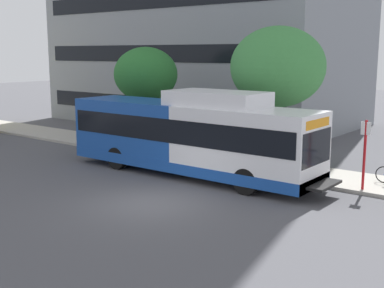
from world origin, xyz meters
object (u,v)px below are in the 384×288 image
Objects in this scene: bus_stop_sign_pole at (365,150)px; street_tree_near_stop at (278,67)px; transit_bus at (190,136)px; street_tree_mid_block at (146,75)px.

bus_stop_sign_pole is 0.42× the size of street_tree_near_stop.
transit_bus is 7.04m from bus_stop_sign_pole.
street_tree_mid_block is (2.13, 12.96, 2.33)m from bus_stop_sign_pole.
street_tree_mid_block is at bearing 90.58° from street_tree_near_stop.
street_tree_near_stop is 1.16× the size of street_tree_mid_block.
street_tree_near_stop is (3.97, -1.92, 2.82)m from transit_bus.
street_tree_near_stop is 8.08m from street_tree_mid_block.
street_tree_near_stop reaches higher than street_tree_mid_block.
transit_bus is at bearing -122.33° from street_tree_mid_block.
street_tree_near_stop is at bearing -89.42° from street_tree_mid_block.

